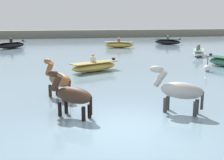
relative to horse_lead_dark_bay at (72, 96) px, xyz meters
The scene contains 12 objects.
ground_plane 2.01m from the horse_lead_dark_bay, 42.21° to the right, with size 120.00×120.00×0.00m, color #84755B.
water_surface 8.99m from the horse_lead_dark_bay, 81.91° to the left, with size 90.00×90.00×0.43m, color slate.
horse_lead_dark_bay is the anchor object (origin of this frame).
horse_trailing_grey 3.32m from the horse_lead_dark_bay, ahead, with size 1.54×1.32×1.89m.
horse_flank_chestnut 2.26m from the horse_lead_dark_bay, 97.78° to the left, with size 1.14×1.61×1.86m.
boat_far_offshore 21.94m from the horse_lead_dark_bay, 72.07° to the left, with size 3.27×1.98×1.10m.
boat_far_inshore 27.02m from the horse_lead_dark_bay, 60.09° to the left, with size 3.11×2.82×1.12m.
boat_distant_west 7.70m from the horse_lead_dark_bay, 75.71° to the left, with size 3.04×2.09×1.01m.
boat_mid_outer 23.02m from the horse_lead_dark_bay, 101.02° to the left, with size 3.17×2.98×1.15m.
boat_mid_channel 16.94m from the horse_lead_dark_bay, 47.75° to the left, with size 2.13×2.79×0.98m.
channel_buoy 10.13m from the horse_lead_dark_bay, 36.11° to the left, with size 0.39×0.39×0.89m.
far_shoreline 39.59m from the horse_lead_dark_bay, 88.18° to the left, with size 80.00×2.40×1.70m, color #706B5B.
Camera 1 is at (-1.90, -7.00, 3.30)m, focal length 44.81 mm.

